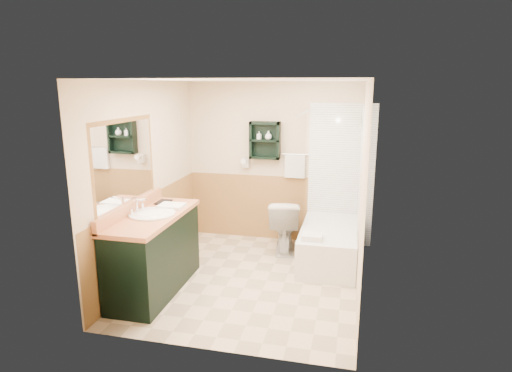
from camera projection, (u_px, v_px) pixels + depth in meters
The scene contains 25 objects.
floor at pixel (249, 279), 5.31m from camera, with size 3.00×3.00×0.00m, color beige.
back_wall at pixel (273, 163), 6.48m from camera, with size 2.60×0.04×2.40m, color #FFEFC7.
left_wall at pixel (146, 179), 5.32m from camera, with size 0.04×3.00×2.40m, color #FFEFC7.
right_wall at pixel (364, 191), 4.75m from camera, with size 0.04×3.00×2.40m, color #FFEFC7.
ceiling at pixel (248, 78), 4.75m from camera, with size 2.60×3.00×0.04m, color white.
wainscot_left at pixel (152, 233), 5.48m from camera, with size 2.98×2.98×1.00m, color #AF8247, non-canonical shape.
wainscot_back at pixel (272, 208), 6.60m from camera, with size 2.58×2.58×1.00m, color #AF8247, non-canonical shape.
mirror_frame at pixel (125, 164), 4.72m from camera, with size 1.30×1.30×1.00m, color olive, non-canonical shape.
mirror_glass at pixel (126, 164), 4.72m from camera, with size 1.20×1.20×0.90m, color white, non-canonical shape.
tile_right at pixel (359, 188), 5.50m from camera, with size 1.50×1.50×2.10m, color white, non-canonical shape.
tile_back at pixel (341, 176), 6.24m from camera, with size 0.95×0.95×2.10m, color white, non-canonical shape.
tile_accent at pixel (362, 122), 5.31m from camera, with size 1.50×1.50×0.10m, color #14492A, non-canonical shape.
wall_shelf at pixel (265, 140), 6.31m from camera, with size 0.45×0.15×0.55m, color black.
hair_dryer at pixel (246, 163), 6.48m from camera, with size 0.10×0.24×0.18m, color silver, non-canonical shape.
towel_bar at pixel (295, 154), 6.30m from camera, with size 0.40×0.06×0.40m, color silver, non-canonical shape.
curtain_rod at pixel (303, 113), 5.45m from camera, with size 0.03×0.03×1.60m, color silver.
shower_curtain at pixel (303, 175), 5.81m from camera, with size 1.05×1.05×1.70m, color #C4B594, non-canonical shape.
vanity at pixel (154, 253), 4.93m from camera, with size 0.59×1.46×0.92m, color black.
bathtub at pixel (329, 244), 5.81m from camera, with size 0.73×1.50×0.49m, color silver.
toilet at pixel (284, 225), 6.16m from camera, with size 0.43×0.77×0.75m, color silver.
counter_towel at pixel (172, 206), 5.09m from camera, with size 0.29×0.23×0.04m, color silver.
vanity_book at pixel (157, 194), 5.29m from camera, with size 0.16×0.02×0.22m, color black.
tub_towel at pixel (312, 237), 5.26m from camera, with size 0.25×0.20×0.07m, color silver.
soap_bottle_a at pixel (259, 137), 6.31m from camera, with size 0.05×0.12×0.05m, color silver.
soap_bottle_b at pixel (268, 136), 6.28m from camera, with size 0.10×0.13×0.10m, color silver.
Camera 1 is at (1.18, -4.76, 2.35)m, focal length 30.00 mm.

